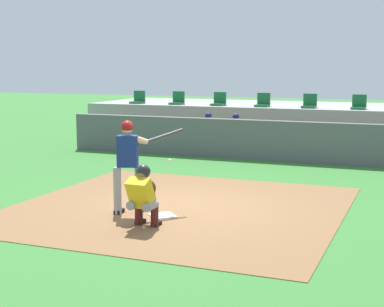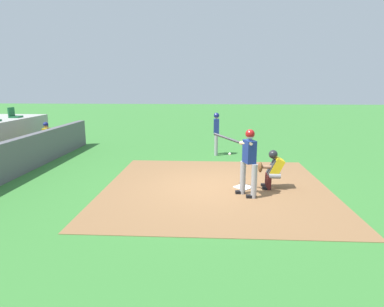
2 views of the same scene
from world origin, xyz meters
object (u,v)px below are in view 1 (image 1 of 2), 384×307
(dugout_player_0, at_px, (207,132))
(stadium_seat_2, at_px, (219,102))
(stadium_seat_4, at_px, (309,104))
(stadium_seat_5, at_px, (359,105))
(home_plate, at_px, (162,216))
(stadium_seat_3, at_px, (263,103))
(catcher_crouched, at_px, (143,194))
(dugout_player_1, at_px, (234,133))
(stadium_seat_1, at_px, (177,101))
(stadium_seat_0, at_px, (138,100))
(batter_at_plate, at_px, (129,161))

(dugout_player_0, relative_size, stadium_seat_2, 2.71)
(stadium_seat_4, relative_size, stadium_seat_5, 1.00)
(home_plate, relative_size, stadium_seat_3, 0.92)
(home_plate, relative_size, catcher_crouched, 0.28)
(dugout_player_1, relative_size, stadium_seat_1, 2.71)
(catcher_crouched, xyz_separation_m, stadium_seat_4, (0.81, 10.96, 0.93))
(stadium_seat_0, height_order, stadium_seat_4, same)
(stadium_seat_2, xyz_separation_m, stadium_seat_3, (1.62, 0.00, 0.00))
(batter_at_plate, height_order, stadium_seat_1, stadium_seat_1)
(stadium_seat_0, bearing_deg, dugout_player_1, -24.34)
(catcher_crouched, xyz_separation_m, dugout_player_0, (-2.13, 8.93, 0.06))
(home_plate, relative_size, stadium_seat_0, 0.92)
(dugout_player_0, distance_m, dugout_player_1, 0.94)
(stadium_seat_3, bearing_deg, batter_at_plate, -89.25)
(stadium_seat_1, distance_m, stadium_seat_3, 3.25)
(stadium_seat_1, bearing_deg, stadium_seat_3, 0.00)
(dugout_player_0, xyz_separation_m, stadium_seat_5, (4.57, 2.03, 0.86))
(stadium_seat_0, xyz_separation_m, stadium_seat_3, (4.88, 0.00, 0.00))
(batter_at_plate, distance_m, stadium_seat_5, 10.67)
(stadium_seat_0, distance_m, stadium_seat_3, 4.88)
(dugout_player_0, relative_size, dugout_player_1, 1.00)
(stadium_seat_1, bearing_deg, batter_at_plate, -71.64)
(stadium_seat_1, height_order, stadium_seat_4, same)
(dugout_player_1, bearing_deg, batter_at_plate, -86.42)
(dugout_player_1, distance_m, stadium_seat_0, 5.01)
(catcher_crouched, bearing_deg, stadium_seat_5, 77.46)
(catcher_crouched, distance_m, dugout_player_1, 9.01)
(stadium_seat_4, distance_m, stadium_seat_5, 1.62)
(batter_at_plate, height_order, stadium_seat_0, stadium_seat_0)
(batter_at_plate, distance_m, stadium_seat_2, 10.36)
(home_plate, bearing_deg, stadium_seat_1, 111.76)
(batter_at_plate, relative_size, stadium_seat_2, 3.76)
(batter_at_plate, xyz_separation_m, catcher_crouched, (0.68, -0.77, -0.43))
(stadium_seat_0, xyz_separation_m, stadium_seat_4, (6.50, 0.00, 0.00))
(home_plate, xyz_separation_m, stadium_seat_3, (-0.81, 10.18, 1.51))
(stadium_seat_3, bearing_deg, stadium_seat_2, 180.00)
(stadium_seat_3, bearing_deg, home_plate, -85.44)
(batter_at_plate, relative_size, stadium_seat_4, 3.76)
(stadium_seat_0, distance_m, stadium_seat_1, 1.62)
(home_plate, relative_size, stadium_seat_5, 0.92)
(dugout_player_1, relative_size, stadium_seat_4, 2.71)
(dugout_player_0, distance_m, stadium_seat_5, 5.08)
(home_plate, distance_m, stadium_seat_1, 11.06)
(home_plate, height_order, batter_at_plate, batter_at_plate)
(dugout_player_0, distance_m, stadium_seat_1, 2.93)
(stadium_seat_1, bearing_deg, stadium_seat_5, 0.00)
(stadium_seat_2, bearing_deg, catcher_crouched, -77.46)
(home_plate, height_order, catcher_crouched, catcher_crouched)
(stadium_seat_0, relative_size, stadium_seat_1, 1.00)
(stadium_seat_0, relative_size, stadium_seat_3, 1.00)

